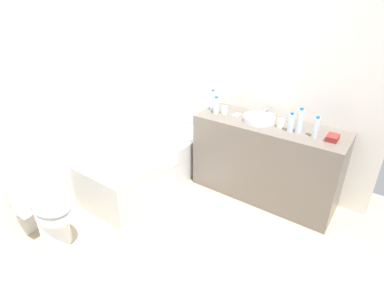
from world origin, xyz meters
The scene contains 19 objects.
ground_plane centered at (0.00, 0.00, 0.00)m, with size 4.20×4.20×0.00m, color #C1AD8E.
wall_back_tiled centered at (0.00, 1.26, 1.19)m, with size 3.60×0.10×2.38m, color silver.
wall_right_mirror centered at (1.65, 0.00, 1.19)m, with size 0.10×2.83×2.38m, color silver.
bathtub centered at (0.75, 0.85, 0.27)m, with size 1.65×0.72×1.13m.
toilet centered at (-0.52, 0.93, 0.33)m, with size 0.37×0.53×0.65m.
vanity_counter centered at (1.32, -0.35, 0.44)m, with size 0.55×1.57×0.89m, color #6B6056.
sink_basin centered at (1.32, -0.23, 0.92)m, with size 0.33×0.33×0.06m, color white.
sink_faucet centered at (1.51, -0.23, 0.93)m, with size 0.11×0.15×0.09m.
water_bottle_0 centered at (1.28, -0.66, 1.01)m, with size 0.06×0.06×0.25m.
water_bottle_1 centered at (1.25, -0.59, 0.98)m, with size 0.06×0.06×0.20m.
water_bottle_2 centered at (1.25, 0.26, 0.98)m, with size 0.06×0.06×0.20m.
water_bottle_3 centered at (1.26, -0.82, 0.99)m, with size 0.06×0.06×0.21m.
water_bottle_4 centered at (1.31, 0.35, 1.01)m, with size 0.06×0.06×0.25m.
drinking_glass_0 centered at (1.30, -0.47, 0.93)m, with size 0.07×0.07×0.09m, color white.
drinking_glass_1 centered at (1.30, 0.18, 0.93)m, with size 0.07×0.07×0.09m, color white.
amenity_basket centered at (1.29, -0.98, 0.91)m, with size 0.14×0.10×0.05m, color maroon.
soap_dish centered at (1.32, 0.04, 0.90)m, with size 0.09×0.06×0.02m, color white.
bath_mat centered at (0.65, 0.27, 0.01)m, with size 0.52×0.37×0.01m, color white.
toilet_paper_roll centered at (-0.75, 0.83, 0.06)m, with size 0.11×0.11×0.12m, color white.
Camera 1 is at (-1.53, -1.39, 2.13)m, focal length 28.50 mm.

